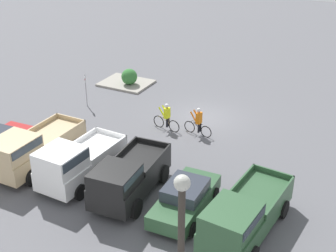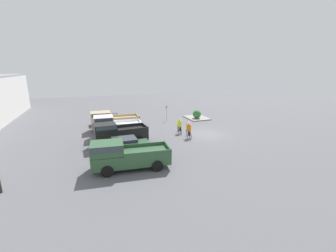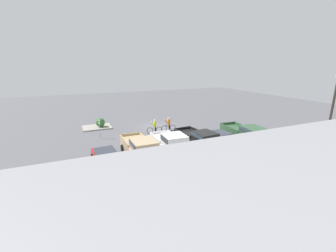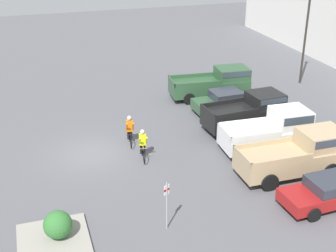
{
  "view_description": "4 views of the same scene",
  "coord_description": "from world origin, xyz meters",
  "px_view_note": "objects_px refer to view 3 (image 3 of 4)",
  "views": [
    {
      "loc": [
        -10.16,
        24.56,
        12.5
      ],
      "look_at": [
        0.32,
        4.29,
        1.2
      ],
      "focal_mm": 50.0,
      "sensor_mm": 36.0,
      "label": 1
    },
    {
      "loc": [
        -21.04,
        11.92,
        7.1
      ],
      "look_at": [
        0.32,
        4.29,
        1.2
      ],
      "focal_mm": 24.0,
      "sensor_mm": 36.0,
      "label": 2
    },
    {
      "loc": [
        10.21,
        26.79,
        7.97
      ],
      "look_at": [
        0.32,
        4.29,
        1.2
      ],
      "focal_mm": 24.0,
      "sensor_mm": 36.0,
      "label": 3
    },
    {
      "loc": [
        22.72,
        -2.89,
        12.01
      ],
      "look_at": [
        0.32,
        4.29,
        1.2
      ],
      "focal_mm": 50.0,
      "sensor_mm": 36.0,
      "label": 4
    }
  ],
  "objects_px": {
    "pickup_truck_1": "(197,140)",
    "shrub": "(100,122)",
    "pickup_truck_0": "(245,134)",
    "pickup_truck_2": "(170,144)",
    "cyclist_1": "(169,124)",
    "pickup_truck_3": "(140,148)",
    "cyclist_0": "(155,126)",
    "sedan_0": "(220,139)",
    "lamppost": "(330,118)",
    "sedan_1": "(106,158)",
    "fire_lane_sign": "(99,127)"
  },
  "relations": [
    {
      "from": "cyclist_0",
      "to": "sedan_1",
      "type": "bearing_deg",
      "value": 45.57
    },
    {
      "from": "cyclist_1",
      "to": "shrub",
      "type": "height_order",
      "value": "cyclist_1"
    },
    {
      "from": "pickup_truck_3",
      "to": "cyclist_0",
      "type": "xyz_separation_m",
      "value": [
        -3.95,
        -7.01,
        -0.33
      ]
    },
    {
      "from": "pickup_truck_2",
      "to": "cyclist_0",
      "type": "relative_size",
      "value": 2.63
    },
    {
      "from": "sedan_0",
      "to": "pickup_truck_1",
      "type": "relative_size",
      "value": 0.87
    },
    {
      "from": "pickup_truck_3",
      "to": "lamppost",
      "type": "distance_m",
      "value": 14.5
    },
    {
      "from": "pickup_truck_1",
      "to": "cyclist_1",
      "type": "relative_size",
      "value": 2.71
    },
    {
      "from": "sedan_1",
      "to": "fire_lane_sign",
      "type": "relative_size",
      "value": 2.12
    },
    {
      "from": "pickup_truck_1",
      "to": "cyclist_0",
      "type": "xyz_separation_m",
      "value": [
        1.68,
        -7.03,
        -0.31
      ]
    },
    {
      "from": "shrub",
      "to": "sedan_1",
      "type": "bearing_deg",
      "value": 84.61
    },
    {
      "from": "sedan_0",
      "to": "pickup_truck_3",
      "type": "bearing_deg",
      "value": 1.4
    },
    {
      "from": "sedan_0",
      "to": "pickup_truck_2",
      "type": "relative_size",
      "value": 0.89
    },
    {
      "from": "shrub",
      "to": "pickup_truck_1",
      "type": "bearing_deg",
      "value": 121.31
    },
    {
      "from": "pickup_truck_3",
      "to": "pickup_truck_2",
      "type": "bearing_deg",
      "value": 178.78
    },
    {
      "from": "cyclist_1",
      "to": "lamppost",
      "type": "bearing_deg",
      "value": 112.16
    },
    {
      "from": "pickup_truck_0",
      "to": "pickup_truck_1",
      "type": "xyz_separation_m",
      "value": [
        5.53,
        -0.23,
        0.04
      ]
    },
    {
      "from": "pickup_truck_1",
      "to": "fire_lane_sign",
      "type": "relative_size",
      "value": 2.25
    },
    {
      "from": "cyclist_0",
      "to": "pickup_truck_3",
      "type": "bearing_deg",
      "value": 60.6
    },
    {
      "from": "pickup_truck_0",
      "to": "sedan_1",
      "type": "bearing_deg",
      "value": -1.52
    },
    {
      "from": "sedan_1",
      "to": "shrub",
      "type": "height_order",
      "value": "sedan_1"
    },
    {
      "from": "pickup_truck_1",
      "to": "shrub",
      "type": "distance_m",
      "value": 14.07
    },
    {
      "from": "pickup_truck_2",
      "to": "pickup_truck_3",
      "type": "bearing_deg",
      "value": -1.22
    },
    {
      "from": "pickup_truck_2",
      "to": "cyclist_0",
      "type": "xyz_separation_m",
      "value": [
        -1.17,
        -7.07,
        -0.33
      ]
    },
    {
      "from": "pickup_truck_0",
      "to": "sedan_0",
      "type": "bearing_deg",
      "value": -9.28
    },
    {
      "from": "sedan_1",
      "to": "pickup_truck_1",
      "type": "bearing_deg",
      "value": 179.01
    },
    {
      "from": "pickup_truck_2",
      "to": "lamppost",
      "type": "xyz_separation_m",
      "value": [
        -9.15,
        7.56,
        3.11
      ]
    },
    {
      "from": "pickup_truck_1",
      "to": "cyclist_1",
      "type": "distance_m",
      "value": 7.28
    },
    {
      "from": "cyclist_1",
      "to": "cyclist_0",
      "type": "bearing_deg",
      "value": 7.17
    },
    {
      "from": "sedan_0",
      "to": "cyclist_0",
      "type": "bearing_deg",
      "value": -56.82
    },
    {
      "from": "pickup_truck_1",
      "to": "lamppost",
      "type": "bearing_deg",
      "value": 129.69
    },
    {
      "from": "lamppost",
      "to": "pickup_truck_2",
      "type": "bearing_deg",
      "value": -39.56
    },
    {
      "from": "pickup_truck_3",
      "to": "cyclist_1",
      "type": "relative_size",
      "value": 2.96
    },
    {
      "from": "pickup_truck_1",
      "to": "pickup_truck_2",
      "type": "height_order",
      "value": "pickup_truck_2"
    },
    {
      "from": "cyclist_1",
      "to": "lamppost",
      "type": "distance_m",
      "value": 16.42
    },
    {
      "from": "cyclist_0",
      "to": "pickup_truck_1",
      "type": "bearing_deg",
      "value": 103.42
    },
    {
      "from": "pickup_truck_0",
      "to": "sedan_0",
      "type": "distance_m",
      "value": 2.82
    },
    {
      "from": "cyclist_1",
      "to": "sedan_0",
      "type": "bearing_deg",
      "value": 109.7
    },
    {
      "from": "pickup_truck_2",
      "to": "sedan_1",
      "type": "bearing_deg",
      "value": -1.89
    },
    {
      "from": "pickup_truck_2",
      "to": "shrub",
      "type": "xyz_separation_m",
      "value": [
        4.46,
        -12.05,
        -0.42
      ]
    },
    {
      "from": "pickup_truck_1",
      "to": "shrub",
      "type": "height_order",
      "value": "pickup_truck_1"
    },
    {
      "from": "sedan_0",
      "to": "shrub",
      "type": "distance_m",
      "value": 15.51
    },
    {
      "from": "cyclist_1",
      "to": "pickup_truck_2",
      "type": "bearing_deg",
      "value": 67.06
    },
    {
      "from": "sedan_0",
      "to": "shrub",
      "type": "xyz_separation_m",
      "value": [
        10.08,
        -11.79,
        -0.0
      ]
    },
    {
      "from": "pickup_truck_2",
      "to": "cyclist_1",
      "type": "xyz_separation_m",
      "value": [
        -3.09,
        -7.31,
        -0.31
      ]
    },
    {
      "from": "pickup_truck_2",
      "to": "pickup_truck_3",
      "type": "height_order",
      "value": "pickup_truck_2"
    },
    {
      "from": "cyclist_1",
      "to": "fire_lane_sign",
      "type": "relative_size",
      "value": 0.83
    },
    {
      "from": "sedan_0",
      "to": "cyclist_0",
      "type": "height_order",
      "value": "cyclist_0"
    },
    {
      "from": "cyclist_0",
      "to": "shrub",
      "type": "xyz_separation_m",
      "value": [
        5.63,
        -4.98,
        -0.09
      ]
    },
    {
      "from": "cyclist_0",
      "to": "pickup_truck_0",
      "type": "bearing_deg",
      "value": 134.81
    },
    {
      "from": "sedan_1",
      "to": "lamppost",
      "type": "xyz_separation_m",
      "value": [
        -14.73,
        7.74,
        3.59
      ]
    }
  ]
}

